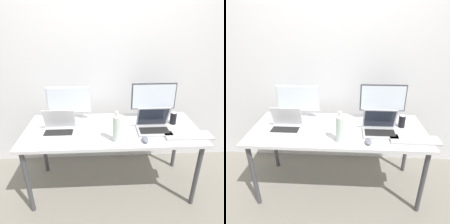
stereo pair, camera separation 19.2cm
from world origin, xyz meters
The scene contains 11 objects.
ground_plane centered at (0.00, 0.00, 0.00)m, with size 16.00×16.00×0.00m, color gray.
wall_back centered at (0.00, 0.59, 1.30)m, with size 7.00×0.08×2.60m, color silver.
work_desk centered at (0.00, 0.00, 0.68)m, with size 1.72×0.71×0.74m.
monitor_left centered at (-0.44, 0.23, 0.94)m, with size 0.45×0.19×0.37m.
monitor_center centered at (0.46, 0.23, 0.95)m, with size 0.47×0.22×0.39m.
laptop_silver centered at (-0.51, -0.05, 0.79)m, with size 0.30×0.21×0.22m.
laptop_secondary centered at (0.40, -0.05, 0.79)m, with size 0.32×0.23×0.23m.
keyboard_main centered at (0.70, -0.19, 0.75)m, with size 0.44×0.14×0.02m, color #B2B2B7.
mouse_by_keyboard centered at (0.28, -0.25, 0.76)m, with size 0.06×0.09×0.04m, color slate.
water_bottle centered at (0.03, -0.23, 0.87)m, with size 0.07×0.07×0.29m.
soda_can_near_keyboard centered at (0.64, 0.07, 0.80)m, with size 0.07×0.07×0.13m.
Camera 1 is at (-0.09, -1.74, 1.71)m, focal length 32.00 mm.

